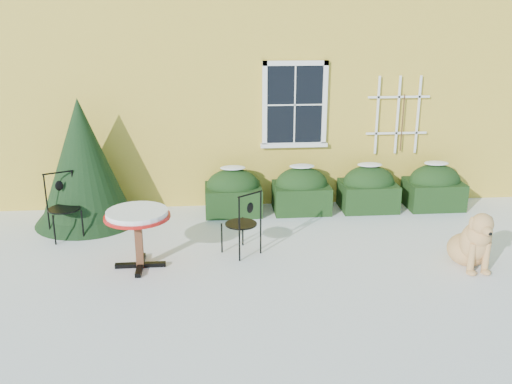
{
  "coord_description": "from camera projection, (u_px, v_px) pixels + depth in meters",
  "views": [
    {
      "loc": [
        -0.74,
        -7.65,
        3.7
      ],
      "look_at": [
        0.0,
        1.0,
        0.9
      ],
      "focal_mm": 40.0,
      "sensor_mm": 36.0,
      "label": 1
    }
  ],
  "objects": [
    {
      "name": "bistro_table",
      "position": [
        137.0,
        220.0,
        8.33
      ],
      "size": [
        0.97,
        0.97,
        0.9
      ],
      "rotation": [
        0.0,
        0.0,
        0.39
      ],
      "color": "black",
      "rests_on": "ground"
    },
    {
      "name": "evergreen_shrub",
      "position": [
        84.0,
        174.0,
        10.12
      ],
      "size": [
        1.86,
        1.86,
        2.25
      ],
      "rotation": [
        0.0,
        0.0,
        0.12
      ],
      "color": "black",
      "rests_on": "ground"
    },
    {
      "name": "dog",
      "position": [
        473.0,
        243.0,
        8.45
      ],
      "size": [
        0.63,
        1.06,
        0.95
      ],
      "rotation": [
        0.0,
        0.0,
        -0.0
      ],
      "color": "tan",
      "rests_on": "ground"
    },
    {
      "name": "house",
      "position": [
        235.0,
        29.0,
        14.1
      ],
      "size": [
        12.4,
        8.4,
        6.4
      ],
      "color": "yellow",
      "rests_on": "ground"
    },
    {
      "name": "ground",
      "position": [
        262.0,
        270.0,
        8.45
      ],
      "size": [
        80.0,
        80.0,
        0.0
      ],
      "primitive_type": "plane",
      "color": "white",
      "rests_on": "ground"
    },
    {
      "name": "patio_chair_far",
      "position": [
        63.0,
        206.0,
        9.54
      ],
      "size": [
        0.65,
        0.64,
        1.1
      ],
      "rotation": [
        0.0,
        0.0,
        0.43
      ],
      "color": "black",
      "rests_on": "ground"
    },
    {
      "name": "patio_chair_near",
      "position": [
        243.0,
        223.0,
        8.87
      ],
      "size": [
        0.65,
        0.65,
        1.05
      ],
      "rotation": [
        0.0,
        0.0,
        3.78
      ],
      "color": "black",
      "rests_on": "ground"
    },
    {
      "name": "hedge_row",
      "position": [
        335.0,
        190.0,
        10.88
      ],
      "size": [
        4.95,
        0.8,
        0.91
      ],
      "color": "black",
      "rests_on": "ground"
    }
  ]
}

